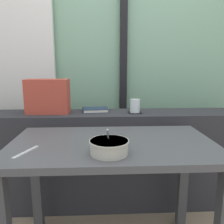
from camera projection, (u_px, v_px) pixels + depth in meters
outdoor_backdrop at (106, 40)px, 2.30m from camera, size 4.80×0.08×2.80m
curtain_left_panel at (25, 55)px, 2.20m from camera, size 0.56×0.06×2.50m
window_divider_post at (123, 50)px, 2.26m from camera, size 0.07×0.05×2.60m
dark_console_ledge at (109, 159)px, 1.87m from camera, size 2.80×0.32×0.79m
breakfast_table at (113, 163)px, 1.28m from camera, size 1.12×0.63×0.74m
coaster_square at (135, 113)px, 1.78m from camera, size 0.10×0.10×0.00m
juice_glass at (135, 106)px, 1.77m from camera, size 0.08×0.08×0.10m
closed_book at (95, 110)px, 1.83m from camera, size 0.21×0.16×0.03m
throw_pillow at (48, 96)px, 1.75m from camera, size 0.33×0.15×0.26m
soup_bowl at (109, 147)px, 1.08m from camera, size 0.19×0.19×0.13m
fork_utensil at (26, 152)px, 1.10m from camera, size 0.08×0.16×0.01m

